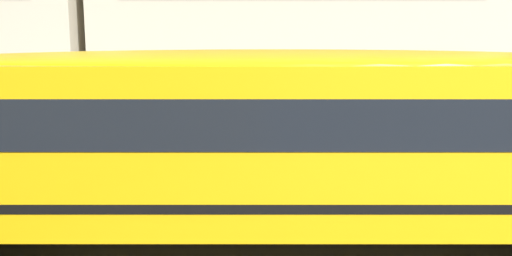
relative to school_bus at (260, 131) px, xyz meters
The scene contains 4 objects.
ground_plane 3.43m from the school_bus, 151.19° to the left, with size 400.00×400.00×0.00m, color #38383D.
sidewalk_far 10.31m from the school_bus, 104.57° to the left, with size 120.00×3.00×0.01m, color gray.
lane_centreline 3.43m from the school_bus, 151.19° to the left, with size 110.00×0.16×0.01m, color silver.
school_bus is the anchor object (origin of this frame).
Camera 1 is at (2.51, -9.42, 3.18)m, focal length 37.70 mm.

